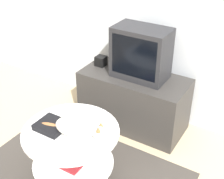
{
  "coord_description": "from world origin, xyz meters",
  "views": [
    {
      "loc": [
        1.17,
        -1.39,
        1.92
      ],
      "look_at": [
        0.04,
        0.45,
        0.63
      ],
      "focal_mm": 50.0,
      "sensor_mm": 36.0,
      "label": 1
    }
  ],
  "objects_px": {
    "speaker": "(101,61)",
    "cat": "(78,127)",
    "tv": "(141,53)",
    "dvd_box": "(52,125)"
  },
  "relations": [
    {
      "from": "cat",
      "to": "dvd_box",
      "type": "bearing_deg",
      "value": 175.43
    },
    {
      "from": "dvd_box",
      "to": "tv",
      "type": "bearing_deg",
      "value": 76.01
    },
    {
      "from": "tv",
      "to": "cat",
      "type": "height_order",
      "value": "tv"
    },
    {
      "from": "speaker",
      "to": "dvd_box",
      "type": "height_order",
      "value": "speaker"
    },
    {
      "from": "tv",
      "to": "speaker",
      "type": "relative_size",
      "value": 5.2
    },
    {
      "from": "dvd_box",
      "to": "cat",
      "type": "xyz_separation_m",
      "value": [
        0.22,
        0.04,
        0.04
      ]
    },
    {
      "from": "speaker",
      "to": "cat",
      "type": "xyz_separation_m",
      "value": [
        0.41,
        -0.92,
        -0.04
      ]
    },
    {
      "from": "dvd_box",
      "to": "speaker",
      "type": "bearing_deg",
      "value": 101.35
    },
    {
      "from": "tv",
      "to": "dvd_box",
      "type": "xyz_separation_m",
      "value": [
        -0.24,
        -0.96,
        -0.27
      ]
    },
    {
      "from": "dvd_box",
      "to": "cat",
      "type": "relative_size",
      "value": 0.43
    }
  ]
}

